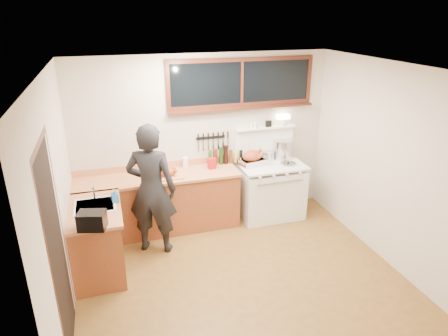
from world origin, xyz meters
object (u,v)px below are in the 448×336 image
object	(u,v)px
man	(152,190)
cutting_board	(168,173)
roast_turkey	(252,159)
vintage_stove	(270,188)

from	to	relation	value
man	cutting_board	world-z (taller)	man
man	roast_turkey	distance (m)	1.74
vintage_stove	cutting_board	xyz separation A→B (m)	(-1.66, -0.06, 0.49)
roast_turkey	cutting_board	bearing A→B (deg)	-175.45
man	roast_turkey	size ratio (longest dim) A/B	4.14
vintage_stove	roast_turkey	xyz separation A→B (m)	(-0.30, 0.05, 0.53)
man	vintage_stove	bearing A→B (deg)	13.99
cutting_board	man	bearing A→B (deg)	-124.33
vintage_stove	cutting_board	size ratio (longest dim) A/B	3.67
man	roast_turkey	world-z (taller)	man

